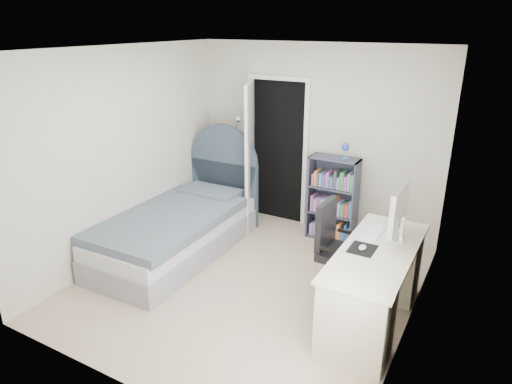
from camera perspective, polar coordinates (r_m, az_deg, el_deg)
The scene contains 8 objects.
room_shell at distance 4.65m, azimuth -0.97°, elevation 1.91°, with size 3.50×3.70×2.60m.
door at distance 6.33m, azimuth 0.47°, elevation 4.95°, with size 0.92×0.77×2.06m.
bed at distance 5.81m, azimuth -9.41°, elevation -4.30°, with size 1.14×2.33×1.43m.
nightstand at distance 6.87m, azimuth -3.76°, elevation 0.62°, with size 0.41×0.41×0.61m.
floor_lamp at distance 6.55m, azimuth -2.27°, elevation 1.75°, with size 0.22×0.22×1.53m.
bookcase at distance 6.04m, azimuth 9.65°, elevation -1.23°, with size 0.63×0.27×1.33m.
desk at distance 4.52m, azimuth 14.63°, elevation -10.91°, with size 0.64×1.60×1.31m.
office_chair at distance 4.85m, azimuth 9.92°, elevation -6.50°, with size 0.52×0.54×1.02m.
Camera 1 is at (2.22, -3.81, 2.74)m, focal length 32.00 mm.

